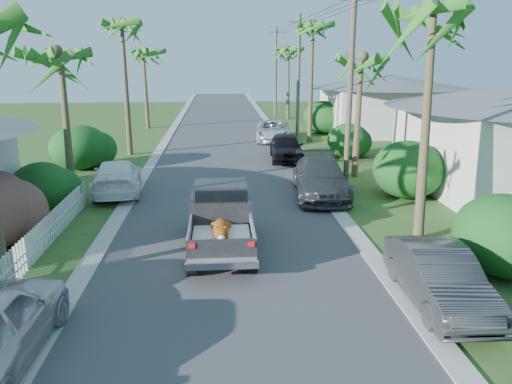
{
  "coord_description": "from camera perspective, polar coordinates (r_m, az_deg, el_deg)",
  "views": [
    {
      "loc": [
        -0.36,
        -9.62,
        5.99
      ],
      "look_at": [
        0.89,
        7.22,
        1.4
      ],
      "focal_mm": 35.0,
      "sensor_mm": 36.0,
      "label": 1
    }
  ],
  "objects": [
    {
      "name": "pickup_truck",
      "position": [
        16.16,
        -4.02,
        -2.78
      ],
      "size": [
        1.98,
        5.12,
        2.06
      ],
      "color": "black",
      "rests_on": "ground"
    },
    {
      "name": "picket_fence",
      "position": [
        17.05,
        -23.4,
        -4.89
      ],
      "size": [
        0.1,
        11.0,
        1.0
      ],
      "primitive_type": "cube",
      "color": "white",
      "rests_on": "ground"
    },
    {
      "name": "curb_left",
      "position": [
        35.35,
        -10.64,
        5.24
      ],
      "size": [
        0.6,
        100.0,
        0.06
      ],
      "primitive_type": "cube",
      "color": "#A5A39E",
      "rests_on": "ground"
    },
    {
      "name": "parked_car_rd",
      "position": [
        36.8,
        1.98,
        6.98
      ],
      "size": [
        2.92,
        5.47,
        1.46
      ],
      "primitive_type": "imported",
      "rotation": [
        0.0,
        0.0,
        -0.1
      ],
      "color": "silver",
      "rests_on": "ground"
    },
    {
      "name": "palm_l_c",
      "position": [
        32.18,
        -15.11,
        18.14
      ],
      "size": [
        4.4,
        4.4,
        9.2
      ],
      "color": "brown",
      "rests_on": "ground"
    },
    {
      "name": "shrub_r_c",
      "position": [
        31.04,
        10.52,
        5.8
      ],
      "size": [
        2.6,
        2.86,
        2.1
      ],
      "primitive_type": "ellipsoid",
      "color": "#134319",
      "rests_on": "ground"
    },
    {
      "name": "palm_r_c",
      "position": [
        36.28,
        6.51,
        18.46
      ],
      "size": [
        4.4,
        4.4,
        9.4
      ],
      "color": "brown",
      "rests_on": "ground"
    },
    {
      "name": "parked_car_lf",
      "position": [
        23.38,
        -15.59,
        1.66
      ],
      "size": [
        2.69,
        5.32,
        1.48
      ],
      "primitive_type": "imported",
      "rotation": [
        0.0,
        0.0,
        3.27
      ],
      "color": "white",
      "rests_on": "ground"
    },
    {
      "name": "utility_pole_c",
      "position": [
        38.11,
        4.87,
        13.07
      ],
      "size": [
        1.6,
        0.26,
        9.0
      ],
      "color": "brown",
      "rests_on": "ground"
    },
    {
      "name": "palm_r_a",
      "position": [
        17.04,
        19.92,
        19.18
      ],
      "size": [
        4.4,
        4.4,
        8.7
      ],
      "color": "brown",
      "rests_on": "ground"
    },
    {
      "name": "shrub_r_a",
      "position": [
        15.69,
        26.6,
        -4.44
      ],
      "size": [
        2.8,
        3.08,
        2.3
      ],
      "primitive_type": "ellipsoid",
      "color": "#134319",
      "rests_on": "ground"
    },
    {
      "name": "palm_l_b",
      "position": [
        22.56,
        -21.57,
        14.59
      ],
      "size": [
        4.4,
        4.4,
        7.4
      ],
      "color": "brown",
      "rests_on": "ground"
    },
    {
      "name": "palm_r_b",
      "position": [
        25.58,
        11.93,
        14.8
      ],
      "size": [
        4.4,
        4.4,
        7.2
      ],
      "color": "brown",
      "rests_on": "ground"
    },
    {
      "name": "road",
      "position": [
        35.13,
        -3.62,
        5.38
      ],
      "size": [
        8.0,
        100.0,
        0.02
      ],
      "primitive_type": "cube",
      "color": "#38383A",
      "rests_on": "ground"
    },
    {
      "name": "utility_pole_d",
      "position": [
        52.97,
        2.27,
        13.69
      ],
      "size": [
        1.6,
        0.26,
        9.0
      ],
      "color": "brown",
      "rests_on": "ground"
    },
    {
      "name": "parked_car_rf",
      "position": [
        29.84,
        3.49,
        5.14
      ],
      "size": [
        2.15,
        4.75,
        1.58
      ],
      "primitive_type": "imported",
      "rotation": [
        0.0,
        0.0,
        -0.06
      ],
      "color": "black",
      "rests_on": "ground"
    },
    {
      "name": "utility_pole_b",
      "position": [
        23.43,
        10.71,
        11.55
      ],
      "size": [
        1.6,
        0.26,
        9.0
      ],
      "color": "brown",
      "rests_on": "ground"
    },
    {
      "name": "parked_car_rn",
      "position": [
        13.31,
        20.17,
        -9.15
      ],
      "size": [
        1.61,
        4.37,
        1.43
      ],
      "primitive_type": "imported",
      "rotation": [
        0.0,
        0.0,
        -0.02
      ],
      "color": "#2A2D2F",
      "rests_on": "ground"
    },
    {
      "name": "curb_right",
      "position": [
        35.44,
        3.38,
        5.5
      ],
      "size": [
        0.6,
        100.0,
        0.06
      ],
      "primitive_type": "cube",
      "color": "#A5A39E",
      "rests_on": "ground"
    },
    {
      "name": "palm_r_d",
      "position": [
        50.1,
        3.76,
        16.03
      ],
      "size": [
        4.4,
        4.4,
        8.0
      ],
      "color": "brown",
      "rests_on": "ground"
    },
    {
      "name": "ground",
      "position": [
        11.34,
        -1.87,
        -16.7
      ],
      "size": [
        120.0,
        120.0,
        0.0
      ],
      "primitive_type": "plane",
      "color": "#29521E",
      "rests_on": "ground"
    },
    {
      "name": "shrub_l_c",
      "position": [
        21.43,
        -23.29,
        0.48
      ],
      "size": [
        2.4,
        2.64,
        2.0
      ],
      "primitive_type": "ellipsoid",
      "color": "#134319",
      "rests_on": "ground"
    },
    {
      "name": "shrub_l_d",
      "position": [
        29.05,
        -19.51,
        4.84
      ],
      "size": [
        3.2,
        3.52,
        2.4
      ],
      "primitive_type": "ellipsoid",
      "color": "#134319",
      "rests_on": "ground"
    },
    {
      "name": "shrub_r_b",
      "position": [
        22.68,
        16.96,
        2.47
      ],
      "size": [
        3.0,
        3.3,
        2.5
      ],
      "primitive_type": "ellipsoid",
      "color": "#134319",
      "rests_on": "ground"
    },
    {
      "name": "palm_l_d",
      "position": [
        44.05,
        -12.73,
        15.44
      ],
      "size": [
        4.4,
        4.4,
        7.7
      ],
      "color": "brown",
      "rests_on": "ground"
    },
    {
      "name": "parked_car_rm",
      "position": [
        22.24,
        7.4,
        1.6
      ],
      "size": [
        2.75,
        5.73,
        1.61
      ],
      "primitive_type": "imported",
      "rotation": [
        0.0,
        0.0,
        -0.09
      ],
      "color": "#303336",
      "rests_on": "ground"
    },
    {
      "name": "house_right_far",
      "position": [
        41.99,
        14.52,
        9.45
      ],
      "size": [
        9.0,
        8.0,
        4.6
      ],
      "color": "silver",
      "rests_on": "ground"
    },
    {
      "name": "shrub_r_d",
      "position": [
        40.76,
        7.69,
        8.47
      ],
      "size": [
        3.2,
        3.52,
        2.6
      ],
      "primitive_type": "ellipsoid",
      "color": "#134319",
      "rests_on": "ground"
    },
    {
      "name": "house_right_near",
      "position": [
        25.69,
        27.25,
        5.08
      ],
      "size": [
        8.0,
        9.0,
        4.8
      ],
      "color": "silver",
      "rests_on": "ground"
    }
  ]
}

